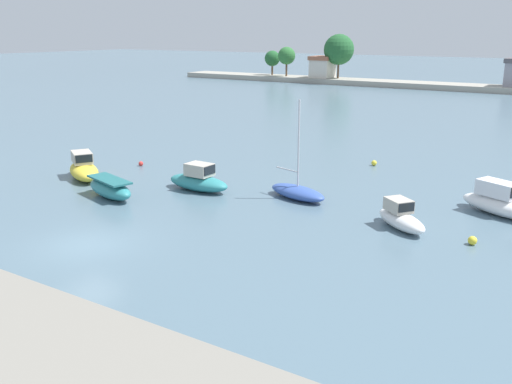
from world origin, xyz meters
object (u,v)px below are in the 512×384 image
(moored_boat_0, at_px, (84,169))
(mooring_buoy_1, at_px, (472,240))
(moored_boat_4, at_px, (401,218))
(mooring_buoy_4, at_px, (141,164))
(moored_boat_1, at_px, (110,188))
(moored_boat_5, at_px, (503,203))
(mooring_buoy_2, at_px, (374,163))
(moored_boat_2, at_px, (199,181))
(moored_boat_3, at_px, (297,192))

(moored_boat_0, relative_size, mooring_buoy_1, 11.48)
(moored_boat_0, height_order, moored_boat_4, moored_boat_0)
(mooring_buoy_4, bearing_deg, mooring_buoy_1, -8.17)
(moored_boat_0, bearing_deg, moored_boat_1, 7.47)
(moored_boat_5, bearing_deg, mooring_buoy_4, -151.47)
(moored_boat_1, relative_size, mooring_buoy_2, 11.17)
(moored_boat_2, xyz_separation_m, mooring_buoy_1, (15.92, -0.54, -0.40))
(moored_boat_0, relative_size, moored_boat_5, 0.91)
(moored_boat_2, relative_size, mooring_buoy_4, 12.83)
(moored_boat_4, relative_size, mooring_buoy_2, 8.87)
(mooring_buoy_2, relative_size, mooring_buoy_4, 1.17)
(moored_boat_0, bearing_deg, moored_boat_4, 37.21)
(moored_boat_2, distance_m, moored_boat_5, 16.95)
(moored_boat_3, relative_size, mooring_buoy_4, 17.02)
(moored_boat_3, bearing_deg, mooring_buoy_2, 101.66)
(moored_boat_1, distance_m, moored_boat_4, 16.28)
(moored_boat_1, xyz_separation_m, moored_boat_5, (19.63, 8.66, 0.09))
(moored_boat_2, bearing_deg, moored_boat_3, 17.42)
(moored_boat_0, distance_m, moored_boat_4, 20.61)
(moored_boat_1, distance_m, moored_boat_3, 10.75)
(moored_boat_3, xyz_separation_m, mooring_buoy_2, (0.72, 10.13, -0.21))
(moored_boat_2, height_order, moored_boat_3, moored_boat_3)
(moored_boat_2, distance_m, mooring_buoy_1, 15.93)
(moored_boat_3, height_order, moored_boat_4, moored_boat_3)
(moored_boat_1, bearing_deg, moored_boat_3, 47.46)
(mooring_buoy_1, xyz_separation_m, mooring_buoy_4, (-23.31, 3.35, -0.04))
(moored_boat_3, distance_m, mooring_buoy_4, 13.28)
(moored_boat_1, bearing_deg, mooring_buoy_2, 73.96)
(moored_boat_4, bearing_deg, mooring_buoy_2, 153.94)
(moored_boat_5, height_order, mooring_buoy_1, moored_boat_5)
(moored_boat_1, bearing_deg, mooring_buoy_1, 26.24)
(mooring_buoy_4, bearing_deg, moored_boat_4, -8.29)
(moored_boat_5, distance_m, mooring_buoy_4, 23.75)
(moored_boat_3, height_order, moored_boat_5, moored_boat_3)
(mooring_buoy_4, bearing_deg, moored_boat_2, -20.82)
(moored_boat_2, relative_size, mooring_buoy_2, 10.99)
(moored_boat_2, bearing_deg, moored_boat_0, -166.35)
(moored_boat_4, xyz_separation_m, mooring_buoy_1, (3.46, -0.46, -0.33))
(moored_boat_2, distance_m, moored_boat_3, 6.07)
(mooring_buoy_1, distance_m, mooring_buoy_2, 15.46)
(moored_boat_0, xyz_separation_m, moored_boat_5, (24.37, 6.44, -0.00))
(mooring_buoy_2, bearing_deg, moored_boat_2, -119.14)
(moored_boat_5, height_order, mooring_buoy_4, moored_boat_5)
(moored_boat_1, height_order, mooring_buoy_1, moored_boat_1)
(moored_boat_0, distance_m, mooring_buoy_1, 24.04)
(moored_boat_0, bearing_deg, moored_boat_3, 46.19)
(moored_boat_5, distance_m, mooring_buoy_1, 5.30)
(moored_boat_0, bearing_deg, mooring_buoy_4, 113.86)
(moored_boat_2, bearing_deg, moored_boat_5, 17.94)
(moored_boat_5, xyz_separation_m, mooring_buoy_4, (-23.67, -1.92, -0.46))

